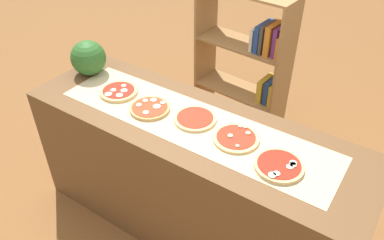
% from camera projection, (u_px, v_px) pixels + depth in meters
% --- Properties ---
extents(ground_plane, '(12.00, 12.00, 0.00)m').
position_uv_depth(ground_plane, '(192.00, 221.00, 2.76)').
color(ground_plane, brown).
extents(counter, '(2.12, 0.67, 0.90)m').
position_uv_depth(counter, '(192.00, 177.00, 2.49)').
color(counter, brown).
rests_on(counter, ground_plane).
extents(parchment_paper, '(1.72, 0.42, 0.00)m').
position_uv_depth(parchment_paper, '(192.00, 123.00, 2.22)').
color(parchment_paper, beige).
rests_on(parchment_paper, counter).
extents(pizza_mozzarella_0, '(0.24, 0.24, 0.03)m').
position_uv_depth(pizza_mozzarella_0, '(118.00, 92.00, 2.46)').
color(pizza_mozzarella_0, '#E5C17F').
rests_on(pizza_mozzarella_0, parchment_paper).
extents(pizza_mozzarella_1, '(0.24, 0.24, 0.03)m').
position_uv_depth(pizza_mozzarella_1, '(150.00, 108.00, 2.32)').
color(pizza_mozzarella_1, tan).
rests_on(pizza_mozzarella_1, parchment_paper).
extents(pizza_plain_2, '(0.25, 0.25, 0.02)m').
position_uv_depth(pizza_plain_2, '(195.00, 118.00, 2.24)').
color(pizza_plain_2, '#E5C17F').
rests_on(pizza_plain_2, parchment_paper).
extents(pizza_mushroom_3, '(0.26, 0.26, 0.02)m').
position_uv_depth(pizza_mushroom_3, '(236.00, 138.00, 2.10)').
color(pizza_mushroom_3, '#E5C17F').
rests_on(pizza_mushroom_3, parchment_paper).
extents(pizza_mozzarella_4, '(0.25, 0.25, 0.03)m').
position_uv_depth(pizza_mozzarella_4, '(279.00, 166.00, 1.92)').
color(pizza_mozzarella_4, '#E5C17F').
rests_on(pizza_mozzarella_4, parchment_paper).
extents(watermelon, '(0.24, 0.24, 0.24)m').
position_uv_depth(watermelon, '(88.00, 58.00, 2.61)').
color(watermelon, '#2D6628').
rests_on(watermelon, counter).
extents(bookshelf, '(0.80, 0.37, 1.32)m').
position_uv_depth(bookshelf, '(251.00, 72.00, 3.17)').
color(bookshelf, '#A87A47').
rests_on(bookshelf, ground_plane).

